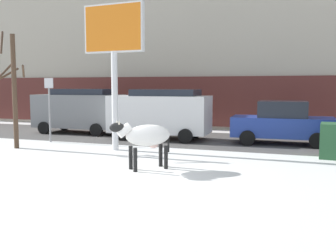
{
  "coord_description": "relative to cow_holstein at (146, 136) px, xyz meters",
  "views": [
    {
      "loc": [
        4.76,
        -9.68,
        2.5
      ],
      "look_at": [
        0.11,
        2.99,
        1.1
      ],
      "focal_mm": 41.93,
      "sensor_mm": 36.0,
      "label": 1
    }
  ],
  "objects": [
    {
      "name": "ground_plane",
      "position": [
        -0.16,
        -0.96,
        -1.0
      ],
      "size": [
        120.0,
        120.0,
        0.0
      ],
      "primitive_type": "plane",
      "color": "white"
    },
    {
      "name": "road_strip",
      "position": [
        -0.16,
        6.79,
        -1.0
      ],
      "size": [
        60.0,
        5.6,
        0.01
      ],
      "primitive_type": "cube",
      "color": "#514F4C",
      "rests_on": "ground"
    },
    {
      "name": "building_facade",
      "position": [
        -0.16,
        13.96,
        5.48
      ],
      "size": [
        44.0,
        6.1,
        13.0
      ],
      "color": "#BCB29E",
      "rests_on": "ground"
    },
    {
      "name": "cow_holstein",
      "position": [
        0.0,
        0.0,
        0.0
      ],
      "size": [
        1.63,
        1.64,
        1.54
      ],
      "color": "silver",
      "rests_on": "ground"
    },
    {
      "name": "billboard",
      "position": [
        -2.53,
        2.82,
        3.31
      ],
      "size": [
        2.53,
        0.38,
        5.56
      ],
      "color": "silver",
      "rests_on": "ground"
    },
    {
      "name": "car_grey_van",
      "position": [
        -6.84,
        7.02,
        0.24
      ],
      "size": [
        4.69,
        2.29,
        2.32
      ],
      "color": "slate",
      "rests_on": "ground"
    },
    {
      "name": "car_white_van",
      "position": [
        -1.99,
        6.25,
        0.24
      ],
      "size": [
        4.69,
        2.29,
        2.32
      ],
      "color": "white",
      "rests_on": "ground"
    },
    {
      "name": "car_blue_sedan",
      "position": [
        3.45,
        6.62,
        -0.09
      ],
      "size": [
        4.28,
        2.14,
        1.84
      ],
      "color": "#233D9E",
      "rests_on": "ground"
    },
    {
      "name": "pedestrian_near_billboard",
      "position": [
        2.8,
        9.68,
        -0.12
      ],
      "size": [
        0.36,
        0.24,
        1.73
      ],
      "color": "#282833",
      "rests_on": "ground"
    },
    {
      "name": "bare_tree_left_lot",
      "position": [
        -6.48,
        1.84,
        1.42
      ],
      "size": [
        1.14,
        1.16,
        4.63
      ],
      "color": "#4C3828",
      "rests_on": "ground"
    },
    {
      "name": "street_sign",
      "position": [
        -6.25,
        3.75,
        0.67
      ],
      "size": [
        0.44,
        0.08,
        2.82
      ],
      "color": "gray",
      "rests_on": "ground"
    }
  ]
}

